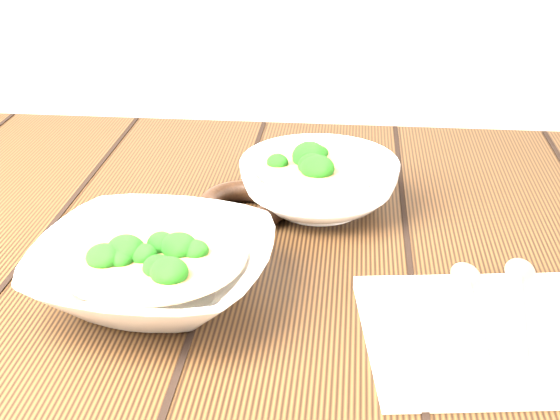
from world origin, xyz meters
name	(u,v)px	position (x,y,z in m)	size (l,w,h in m)	color
table	(243,338)	(0.00, 0.00, 0.63)	(1.20, 0.80, 0.75)	black
soup_bowl_front	(154,268)	(-0.07, -0.11, 0.78)	(0.25, 0.25, 0.07)	white
soup_bowl_back	(319,183)	(0.08, 0.11, 0.78)	(0.25, 0.25, 0.07)	white
trivet	(243,205)	(-0.01, 0.07, 0.76)	(0.11, 0.11, 0.03)	black
napkin	(496,335)	(0.25, -0.15, 0.76)	(0.23, 0.19, 0.01)	beige
spoon_left	(472,297)	(0.23, -0.11, 0.77)	(0.03, 0.19, 0.01)	#A09B8D
spoon_right	(522,291)	(0.28, -0.09, 0.77)	(0.04, 0.19, 0.01)	#A09B8D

